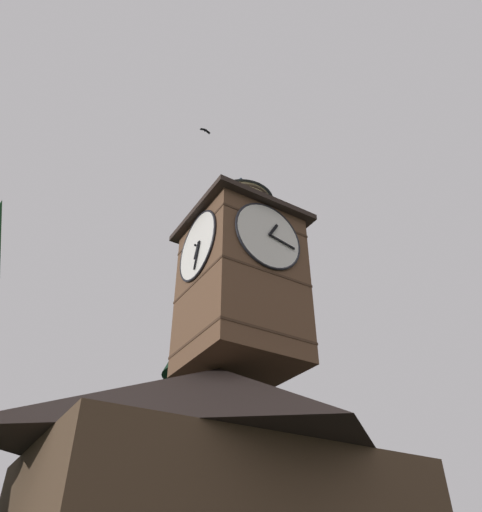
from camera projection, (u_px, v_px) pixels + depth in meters
building_main at (216, 483)px, 15.14m from camera, size 11.77×9.04×7.74m
clock_tower at (241, 273)px, 19.86m from camera, size 4.71×4.71×9.56m
pine_tree_behind at (194, 443)px, 20.61m from camera, size 6.90×6.90×15.36m
moon at (202, 447)px, 58.10m from camera, size 2.40×2.40×2.40m
flying_bird_high at (205, 131)px, 27.09m from camera, size 0.64×0.18×0.15m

